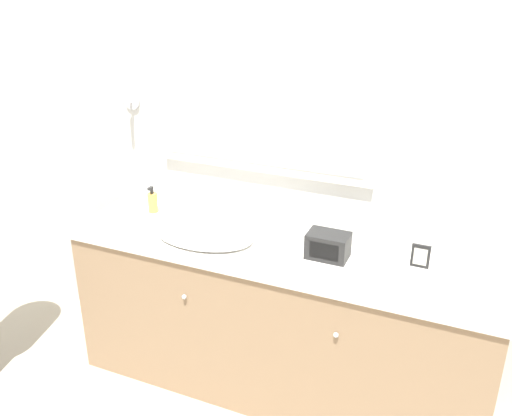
{
  "coord_description": "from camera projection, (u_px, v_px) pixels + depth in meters",
  "views": [
    {
      "loc": [
        0.88,
        -2.01,
        2.15
      ],
      "look_at": [
        -0.12,
        0.28,
        1.05
      ],
      "focal_mm": 40.0,
      "sensor_mm": 36.0,
      "label": 1
    }
  ],
  "objects": [
    {
      "name": "vanity_counter",
      "position": [
        277.0,
        322.0,
        2.94
      ],
      "size": [
        2.18,
        0.55,
        0.85
      ],
      "color": "#937556",
      "rests_on": "ground_plane"
    },
    {
      "name": "picture_frame",
      "position": [
        420.0,
        256.0,
        2.59
      ],
      "size": [
        0.08,
        0.01,
        0.11
      ],
      "color": "black",
      "rests_on": "vanity_counter"
    },
    {
      "name": "wall_back",
      "position": [
        301.0,
        147.0,
        2.85
      ],
      "size": [
        8.0,
        0.18,
        2.55
      ],
      "color": "silver",
      "rests_on": "ground_plane"
    },
    {
      "name": "hand_towel_far_corner",
      "position": [
        400.0,
        276.0,
        2.49
      ],
      "size": [
        0.16,
        0.12,
        0.05
      ],
      "color": "white",
      "rests_on": "vanity_counter"
    },
    {
      "name": "appliance_box",
      "position": [
        328.0,
        246.0,
        2.67
      ],
      "size": [
        0.19,
        0.13,
        0.12
      ],
      "color": "black",
      "rests_on": "vanity_counter"
    },
    {
      "name": "sink_basin",
      "position": [
        205.0,
        234.0,
        2.89
      ],
      "size": [
        0.52,
        0.4,
        0.18
      ],
      "color": "white",
      "rests_on": "vanity_counter"
    },
    {
      "name": "metal_tray",
      "position": [
        483.0,
        276.0,
        2.53
      ],
      "size": [
        0.15,
        0.11,
        0.01
      ],
      "color": "#ADADB2",
      "rests_on": "vanity_counter"
    },
    {
      "name": "hand_towel_near_sink",
      "position": [
        461.0,
        289.0,
        2.39
      ],
      "size": [
        0.16,
        0.1,
        0.05
      ],
      "color": "#B7A899",
      "rests_on": "vanity_counter"
    },
    {
      "name": "soap_bottle",
      "position": [
        153.0,
        202.0,
        3.15
      ],
      "size": [
        0.05,
        0.05,
        0.15
      ],
      "color": "gold",
      "rests_on": "vanity_counter"
    }
  ]
}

